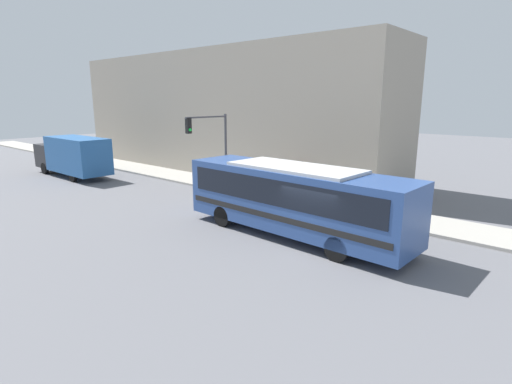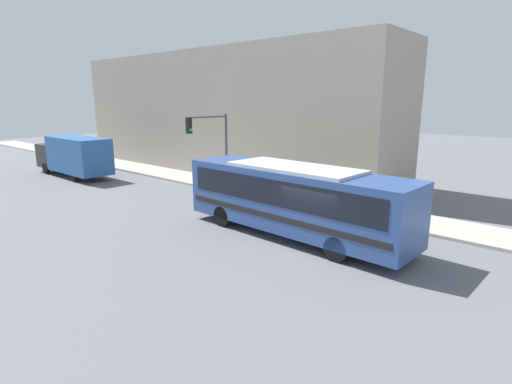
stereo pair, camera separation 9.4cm
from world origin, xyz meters
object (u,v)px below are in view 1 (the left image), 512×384
object	(u,v)px
city_bus	(294,196)
delivery_truck	(72,155)
pedestrian_near_corner	(297,180)
fire_hydrant	(277,192)
traffic_light_pole	(212,138)

from	to	relation	value
city_bus	delivery_truck	bearing A→B (deg)	91.48
city_bus	pedestrian_near_corner	size ratio (longest dim) A/B	5.87
pedestrian_near_corner	fire_hydrant	bearing A→B (deg)	168.04
pedestrian_near_corner	city_bus	bearing A→B (deg)	-146.15
city_bus	pedestrian_near_corner	distance (m)	7.22
city_bus	fire_hydrant	bearing A→B (deg)	46.51
delivery_truck	pedestrian_near_corner	size ratio (longest dim) A/B	4.60
fire_hydrant	pedestrian_near_corner	xyz separation A→B (m)	(1.56, -0.33, 0.52)
fire_hydrant	traffic_light_pole	xyz separation A→B (m)	(-1.04, 4.31, 2.90)
delivery_truck	pedestrian_near_corner	distance (m)	17.77
city_bus	fire_hydrant	world-z (taller)	city_bus
fire_hydrant	traffic_light_pole	distance (m)	5.30
fire_hydrant	delivery_truck	bearing A→B (deg)	104.35
traffic_light_pole	city_bus	bearing A→B (deg)	-111.32
traffic_light_pole	pedestrian_near_corner	distance (m)	5.82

